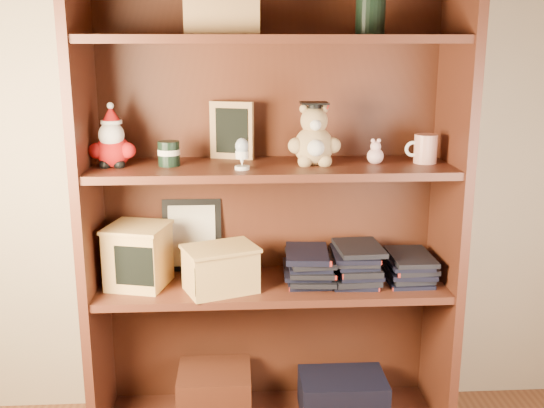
# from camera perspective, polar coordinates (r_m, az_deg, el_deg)

# --- Properties ---
(bookcase) EXTENTS (1.20, 0.35, 1.60)m
(bookcase) POSITION_cam_1_polar(r_m,az_deg,el_deg) (2.12, -0.15, -0.75)
(bookcase) COLOR #502417
(bookcase) RESTS_ON ground
(shelf_lower) EXTENTS (1.14, 0.33, 0.02)m
(shelf_lower) POSITION_cam_1_polar(r_m,az_deg,el_deg) (2.15, -0.00, -7.33)
(shelf_lower) COLOR #502417
(shelf_lower) RESTS_ON ground
(shelf_upper) EXTENTS (1.14, 0.33, 0.02)m
(shelf_upper) POSITION_cam_1_polar(r_m,az_deg,el_deg) (2.04, -0.00, 3.21)
(shelf_upper) COLOR #502417
(shelf_upper) RESTS_ON ground
(santa_plush) EXTENTS (0.15, 0.11, 0.21)m
(santa_plush) POSITION_cam_1_polar(r_m,az_deg,el_deg) (2.05, -14.12, 5.34)
(santa_plush) COLOR #A50F0F
(santa_plush) RESTS_ON shelf_upper
(teachers_tin) EXTENTS (0.07, 0.07, 0.08)m
(teachers_tin) POSITION_cam_1_polar(r_m,az_deg,el_deg) (2.03, -9.23, 4.52)
(teachers_tin) COLOR black
(teachers_tin) RESTS_ON shelf_upper
(chalkboard_plaque) EXTENTS (0.15, 0.11, 0.19)m
(chalkboard_plaque) POSITION_cam_1_polar(r_m,az_deg,el_deg) (2.13, -3.63, 6.52)
(chalkboard_plaque) COLOR #9E7547
(chalkboard_plaque) RESTS_ON shelf_upper
(egg_cup) EXTENTS (0.05, 0.05, 0.10)m
(egg_cup) POSITION_cam_1_polar(r_m,az_deg,el_deg) (1.95, -2.71, 4.63)
(egg_cup) COLOR white
(egg_cup) RESTS_ON shelf_upper
(grad_teddy_bear) EXTENTS (0.17, 0.14, 0.20)m
(grad_teddy_bear) POSITION_cam_1_polar(r_m,az_deg,el_deg) (2.03, 3.79, 5.70)
(grad_teddy_bear) COLOR tan
(grad_teddy_bear) RESTS_ON shelf_upper
(pink_figurine) EXTENTS (0.05, 0.05, 0.08)m
(pink_figurine) POSITION_cam_1_polar(r_m,az_deg,el_deg) (2.07, 9.25, 4.46)
(pink_figurine) COLOR beige
(pink_figurine) RESTS_ON shelf_upper
(teacher_mug) EXTENTS (0.10, 0.07, 0.09)m
(teacher_mug) POSITION_cam_1_polar(r_m,az_deg,el_deg) (2.11, 13.53, 4.84)
(teacher_mug) COLOR silver
(teacher_mug) RESTS_ON shelf_upper
(certificate_frame) EXTENTS (0.20, 0.05, 0.25)m
(certificate_frame) POSITION_cam_1_polar(r_m,az_deg,el_deg) (2.23, -7.18, -2.79)
(certificate_frame) COLOR black
(certificate_frame) RESTS_ON shelf_lower
(treats_box) EXTENTS (0.23, 0.23, 0.20)m
(treats_box) POSITION_cam_1_polar(r_m,az_deg,el_deg) (2.13, -11.90, -4.52)
(treats_box) COLOR #DEAC5B
(treats_box) RESTS_ON shelf_lower
(pencils_box) EXTENTS (0.27, 0.23, 0.15)m
(pencils_box) POSITION_cam_1_polar(r_m,az_deg,el_deg) (2.05, -4.64, -5.79)
(pencils_box) COLOR #DEAC5B
(pencils_box) RESTS_ON shelf_lower
(book_stack_left) EXTENTS (0.14, 0.20, 0.11)m
(book_stack_left) POSITION_cam_1_polar(r_m,az_deg,el_deg) (2.13, 3.30, -5.53)
(book_stack_left) COLOR black
(book_stack_left) RESTS_ON shelf_lower
(book_stack_mid) EXTENTS (0.14, 0.20, 0.13)m
(book_stack_mid) POSITION_cam_1_polar(r_m,az_deg,el_deg) (2.15, 7.52, -5.21)
(book_stack_mid) COLOR black
(book_stack_mid) RESTS_ON shelf_lower
(book_stack_right) EXTENTS (0.14, 0.20, 0.10)m
(book_stack_right) POSITION_cam_1_polar(r_m,az_deg,el_deg) (2.20, 12.08, -5.45)
(book_stack_right) COLOR black
(book_stack_right) RESTS_ON shelf_lower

